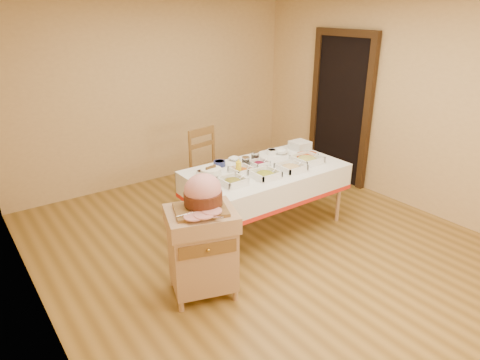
% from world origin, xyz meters
% --- Properties ---
extents(room_shell, '(5.00, 5.00, 5.00)m').
position_xyz_m(room_shell, '(0.00, 0.00, 1.30)').
color(room_shell, olive).
rests_on(room_shell, ground).
extents(doorway, '(0.09, 1.10, 2.20)m').
position_xyz_m(doorway, '(2.20, 0.90, 1.11)').
color(doorway, black).
rests_on(doorway, ground).
extents(dining_table, '(1.82, 1.02, 0.76)m').
position_xyz_m(dining_table, '(0.30, 0.30, 0.60)').
color(dining_table, tan).
rests_on(dining_table, ground).
extents(butcher_cart, '(0.72, 0.66, 0.85)m').
position_xyz_m(butcher_cart, '(-0.98, -0.38, 0.48)').
color(butcher_cart, tan).
rests_on(butcher_cart, ground).
extents(dining_chair, '(0.52, 0.50, 1.03)m').
position_xyz_m(dining_chair, '(0.12, 1.23, 0.53)').
color(dining_chair, brown).
rests_on(dining_chair, ground).
extents(ham_on_board, '(0.48, 0.45, 0.32)m').
position_xyz_m(ham_on_board, '(-0.93, -0.34, 0.98)').
color(ham_on_board, brown).
rests_on(ham_on_board, butcher_cart).
extents(serving_dish_a, '(0.25, 0.25, 0.11)m').
position_xyz_m(serving_dish_a, '(-0.29, 0.12, 0.79)').
color(serving_dish_a, white).
rests_on(serving_dish_a, dining_table).
extents(serving_dish_b, '(0.27, 0.27, 0.11)m').
position_xyz_m(serving_dish_b, '(0.11, 0.07, 0.80)').
color(serving_dish_b, white).
rests_on(serving_dish_b, dining_table).
extents(serving_dish_c, '(0.28, 0.28, 0.11)m').
position_xyz_m(serving_dish_c, '(0.47, 0.06, 0.80)').
color(serving_dish_c, white).
rests_on(serving_dish_c, dining_table).
extents(serving_dish_d, '(0.31, 0.31, 0.12)m').
position_xyz_m(serving_dish_d, '(0.81, 0.15, 0.80)').
color(serving_dish_d, white).
rests_on(serving_dish_d, dining_table).
extents(serving_dish_e, '(0.23, 0.22, 0.11)m').
position_xyz_m(serving_dish_e, '(-0.03, 0.33, 0.79)').
color(serving_dish_e, white).
rests_on(serving_dish_e, dining_table).
extents(serving_dish_f, '(0.21, 0.20, 0.10)m').
position_xyz_m(serving_dish_f, '(0.27, 0.39, 0.79)').
color(serving_dish_f, white).
rests_on(serving_dish_f, dining_table).
extents(small_bowl_left, '(0.11, 0.11, 0.05)m').
position_xyz_m(small_bowl_left, '(-0.43, 0.54, 0.79)').
color(small_bowl_left, white).
rests_on(small_bowl_left, dining_table).
extents(small_bowl_mid, '(0.14, 0.14, 0.06)m').
position_xyz_m(small_bowl_mid, '(-0.10, 0.67, 0.79)').
color(small_bowl_mid, navy).
rests_on(small_bowl_mid, dining_table).
extents(small_bowl_right, '(0.12, 0.12, 0.06)m').
position_xyz_m(small_bowl_right, '(0.67, 0.63, 0.79)').
color(small_bowl_right, white).
rests_on(small_bowl_right, dining_table).
extents(bowl_white_imported, '(0.18, 0.18, 0.03)m').
position_xyz_m(bowl_white_imported, '(0.16, 0.72, 0.78)').
color(bowl_white_imported, white).
rests_on(bowl_white_imported, dining_table).
extents(bowl_small_imported, '(0.21, 0.21, 0.05)m').
position_xyz_m(bowl_small_imported, '(0.78, 0.58, 0.79)').
color(bowl_small_imported, white).
rests_on(bowl_small_imported, dining_table).
extents(preserve_jar_left, '(0.09, 0.09, 0.12)m').
position_xyz_m(preserve_jar_left, '(0.13, 0.46, 0.81)').
color(preserve_jar_left, silver).
rests_on(preserve_jar_left, dining_table).
extents(preserve_jar_right, '(0.10, 0.10, 0.13)m').
position_xyz_m(preserve_jar_right, '(0.32, 0.52, 0.82)').
color(preserve_jar_right, silver).
rests_on(preserve_jar_right, dining_table).
extents(mustard_bottle, '(0.06, 0.06, 0.19)m').
position_xyz_m(mustard_bottle, '(-0.09, 0.29, 0.85)').
color(mustard_bottle, yellow).
rests_on(mustard_bottle, dining_table).
extents(bread_basket, '(0.23, 0.23, 0.10)m').
position_xyz_m(bread_basket, '(-0.34, 0.47, 0.80)').
color(bread_basket, white).
rests_on(bread_basket, dining_table).
extents(plate_stack, '(0.22, 0.22, 0.11)m').
position_xyz_m(plate_stack, '(1.09, 0.57, 0.81)').
color(plate_stack, white).
rests_on(plate_stack, dining_table).
extents(brass_platter, '(0.36, 0.26, 0.05)m').
position_xyz_m(brass_platter, '(0.93, 0.29, 0.78)').
color(brass_platter, gold).
rests_on(brass_platter, dining_table).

